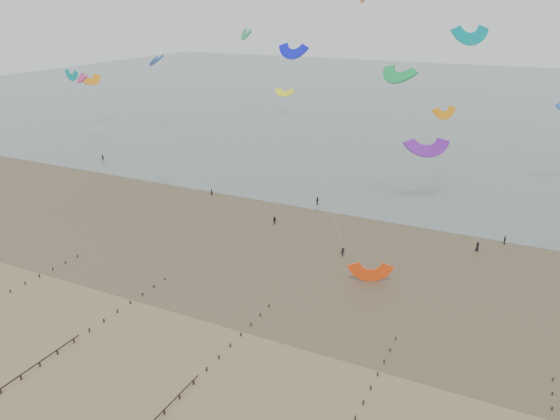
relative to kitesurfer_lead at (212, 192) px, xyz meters
The scene contains 6 objects.
ground 56.01m from the kitesurfer_lead, 59.12° to the right, with size 500.00×500.00×0.00m, color brown.
sea_and_shore 28.21m from the kitesurfer_lead, 28.99° to the right, with size 500.00×665.00×0.03m.
kitesurfer_lead is the anchor object (origin of this frame).
kitesurfers 54.09m from the kitesurfer_lead, ahead, with size 159.03×28.31×1.79m.
grounded_kite 48.63m from the kitesurfer_lead, 27.61° to the right, with size 5.76×3.02×4.39m, color #FF4310, non-canonical shape.
kites_airborne 50.09m from the kitesurfer_lead, 73.10° to the left, with size 222.59×119.92×38.57m.
Camera 1 is at (34.61, -46.89, 40.01)m, focal length 35.00 mm.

